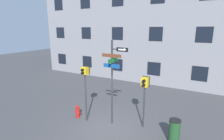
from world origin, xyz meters
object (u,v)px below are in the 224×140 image
street_sign_pole (113,76)px  pedestrian_signal_right (145,88)px  pedestrian_signal_left (85,79)px  fire_hydrant (78,112)px  trash_bin (174,131)px

street_sign_pole → pedestrian_signal_right: (1.44, 0.40, -0.52)m
pedestrian_signal_left → fire_hydrant: (-0.61, 0.04, -1.88)m
street_sign_pole → trash_bin: 3.56m
fire_hydrant → trash_bin: size_ratio=0.67×
street_sign_pole → pedestrian_signal_right: street_sign_pole is taller
pedestrian_signal_right → pedestrian_signal_left: bearing=-163.8°
trash_bin → street_sign_pole: bearing=177.8°
pedestrian_signal_left → fire_hydrant: pedestrian_signal_left is taller
street_sign_pole → fire_hydrant: street_sign_pole is taller
street_sign_pole → trash_bin: street_sign_pole is taller
fire_hydrant → trash_bin: bearing=3.0°
pedestrian_signal_left → street_sign_pole: bearing=16.8°
street_sign_pole → trash_bin: size_ratio=4.02×
street_sign_pole → pedestrian_signal_right: size_ratio=1.65×
fire_hydrant → trash_bin: (4.91, 0.26, 0.18)m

